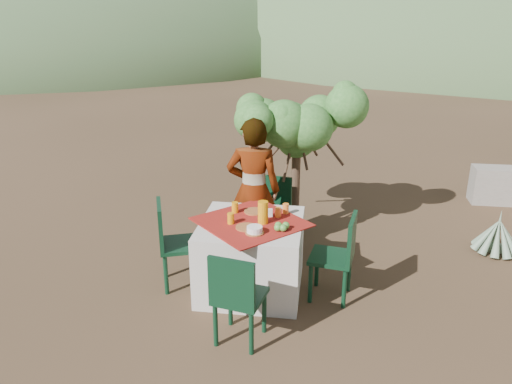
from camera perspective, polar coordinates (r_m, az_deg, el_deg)
ground at (r=4.93m, az=5.95°, el=-14.03°), size 160.00×160.00×0.00m
table at (r=5.17m, az=-0.55°, el=-7.25°), size 1.30×1.30×0.76m
chair_far at (r=6.11m, az=2.01°, el=-1.83°), size 0.46×0.46×0.85m
chair_near at (r=4.31m, az=-2.22°, el=-11.70°), size 0.48×0.48×0.88m
chair_left at (r=5.24m, az=-9.50°, el=-5.46°), size 0.55×0.55×0.93m
chair_right at (r=5.02m, az=9.50°, el=-6.94°), size 0.48×0.48×0.90m
person at (r=5.63m, az=-0.30°, el=0.20°), size 0.62×0.42×1.67m
shrub_tree at (r=6.22m, az=5.23°, el=7.01°), size 1.45×1.43×1.71m
agave at (r=6.66m, az=25.85°, el=-4.57°), size 0.57×0.55×0.60m
hill_near_left at (r=38.67m, az=-20.53°, el=14.97°), size 40.00×40.00×16.00m
hill_near_right at (r=41.90m, az=25.48°, el=14.63°), size 48.00×48.00×20.00m
hill_far_center at (r=56.29m, az=4.11°, el=17.43°), size 60.00×60.00×24.00m
plate_far at (r=5.22m, az=-0.20°, el=-2.23°), size 0.21×0.21×0.01m
plate_near at (r=4.86m, az=-1.13°, el=-4.05°), size 0.21×0.21×0.01m
glass_far at (r=5.20m, az=-2.42°, el=-1.77°), size 0.07×0.07×0.11m
glass_near at (r=4.94m, az=-2.90°, el=-3.02°), size 0.07×0.07×0.11m
juice_pitcher at (r=4.92m, az=0.80°, el=-2.34°), size 0.10×0.10×0.23m
bowl_plate at (r=4.75m, az=-0.17°, el=-4.65°), size 0.18×0.18×0.01m
white_bowl at (r=4.73m, az=-0.17°, el=-4.28°), size 0.15×0.15×0.06m
jar_left at (r=5.10m, az=2.53°, el=-2.32°), size 0.06×0.06×0.10m
jar_right at (r=5.19m, az=3.42°, el=-1.89°), size 0.07×0.07×0.10m
napkin_holder at (r=5.10m, az=1.53°, el=-2.39°), size 0.07×0.05×0.08m
fruit_cluster at (r=4.80m, az=2.91°, el=-3.97°), size 0.14×0.13×0.07m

